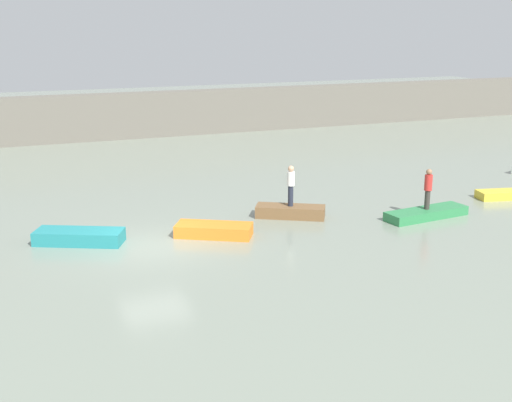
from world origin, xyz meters
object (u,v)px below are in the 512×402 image
(person_white_shirt, at_px, (291,183))
(person_red_shirt, at_px, (428,187))
(rowboat_brown, at_px, (290,212))
(rowboat_green, at_px, (426,213))
(rowboat_teal, at_px, (79,237))
(rowboat_orange, at_px, (214,230))

(person_white_shirt, bearing_deg, person_red_shirt, -23.10)
(rowboat_brown, distance_m, rowboat_green, 5.65)
(rowboat_brown, bearing_deg, rowboat_green, 7.64)
(rowboat_teal, distance_m, person_red_shirt, 14.03)
(rowboat_green, xyz_separation_m, person_red_shirt, (-0.00, -0.00, 1.14))
(rowboat_brown, bearing_deg, person_red_shirt, 7.64)
(rowboat_orange, distance_m, person_white_shirt, 4.14)
(rowboat_brown, height_order, person_white_shirt, person_white_shirt)
(rowboat_orange, bearing_deg, rowboat_green, 24.00)
(rowboat_teal, distance_m, rowboat_green, 13.99)
(rowboat_teal, relative_size, rowboat_brown, 1.12)
(rowboat_teal, height_order, person_red_shirt, person_red_shirt)
(rowboat_green, bearing_deg, rowboat_teal, 165.29)
(rowboat_teal, relative_size, person_red_shirt, 1.88)
(person_red_shirt, bearing_deg, rowboat_green, 3.58)
(person_white_shirt, bearing_deg, rowboat_brown, 180.00)
(rowboat_orange, relative_size, rowboat_brown, 1.01)
(rowboat_orange, xyz_separation_m, person_red_shirt, (8.97, -1.01, 1.09))
(rowboat_orange, relative_size, person_white_shirt, 1.68)
(rowboat_green, bearing_deg, person_white_shirt, 150.68)
(rowboat_green, height_order, person_red_shirt, person_red_shirt)
(rowboat_teal, distance_m, person_white_shirt, 8.72)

